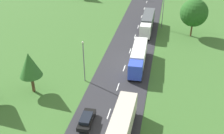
{
  "coord_description": "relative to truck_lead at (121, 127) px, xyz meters",
  "views": [
    {
      "loc": [
        6.97,
        -14.58,
        26.52
      ],
      "look_at": [
        -1.48,
        25.81,
        2.57
      ],
      "focal_mm": 44.26,
      "sensor_mm": 36.0,
      "label": 1
    }
  ],
  "objects": [
    {
      "name": "road",
      "position": [
        -2.59,
        12.78,
        -2.07
      ],
      "size": [
        10.0,
        140.0,
        0.06
      ],
      "primitive_type": "cube",
      "color": "#2B2B30",
      "rests_on": "ground"
    },
    {
      "name": "tree_birch",
      "position": [
        -16.05,
        7.93,
        2.92
      ],
      "size": [
        3.67,
        3.67,
        7.08
      ],
      "color": "#513823",
      "rests_on": "ground"
    },
    {
      "name": "truck_third",
      "position": [
        -0.17,
        37.88,
        0.11
      ],
      "size": [
        2.52,
        12.89,
        3.75
      ],
      "color": "white",
      "rests_on": "road"
    },
    {
      "name": "lane_marking_centre",
      "position": [
        -2.59,
        8.74,
        -2.03
      ],
      "size": [
        0.16,
        120.97,
        0.01
      ],
      "color": "white",
      "rests_on": "road"
    },
    {
      "name": "lamppost_second",
      "position": [
        -8.67,
        12.75,
        2.18
      ],
      "size": [
        0.36,
        0.36,
        7.61
      ],
      "color": "slate",
      "rests_on": "ground"
    },
    {
      "name": "lamppost_third",
      "position": [
        3.23,
        39.97,
        2.73
      ],
      "size": [
        0.36,
        0.36,
        8.69
      ],
      "color": "slate",
      "rests_on": "ground"
    },
    {
      "name": "truck_lead",
      "position": [
        0.0,
        0.0,
        0.0
      ],
      "size": [
        2.77,
        12.1,
        3.52
      ],
      "color": "green",
      "rests_on": "road"
    },
    {
      "name": "truck_second",
      "position": [
        -0.18,
        19.81,
        -0.05
      ],
      "size": [
        2.75,
        12.08,
        3.41
      ],
      "color": "blue",
      "rests_on": "road"
    },
    {
      "name": "car_second",
      "position": [
        -5.19,
        1.98,
        -1.28
      ],
      "size": [
        1.84,
        4.51,
        1.42
      ],
      "color": "black",
      "rests_on": "road"
    },
    {
      "name": "tree_oak",
      "position": [
        10.28,
        36.71,
        3.61
      ],
      "size": [
        6.33,
        6.33,
        8.88
      ],
      "color": "#513823",
      "rests_on": "ground"
    }
  ]
}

